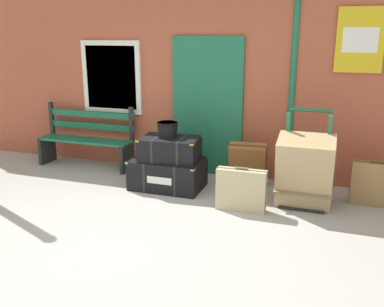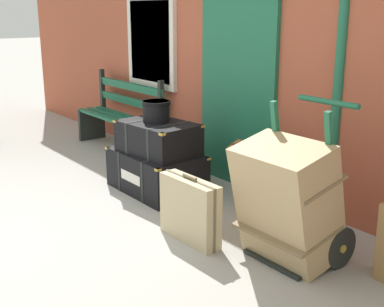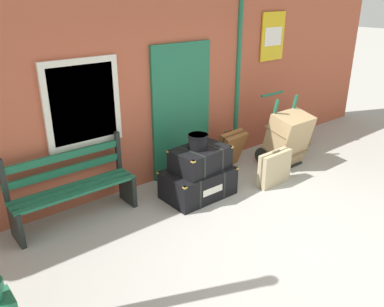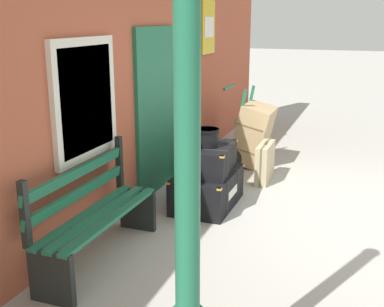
{
  "view_description": "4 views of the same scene",
  "coord_description": "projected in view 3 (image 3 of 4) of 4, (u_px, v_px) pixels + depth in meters",
  "views": [
    {
      "loc": [
        2.02,
        -3.65,
        2.13
      ],
      "look_at": [
        0.2,
        1.66,
        0.53
      ],
      "focal_mm": 39.35,
      "sensor_mm": 36.0,
      "label": 1
    },
    {
      "loc": [
        4.08,
        -1.18,
        1.85
      ],
      "look_at": [
        0.54,
        1.56,
        0.57
      ],
      "focal_mm": 47.6,
      "sensor_mm": 36.0,
      "label": 2
    },
    {
      "loc": [
        -3.47,
        -2.31,
        2.79
      ],
      "look_at": [
        -0.08,
        1.85,
        0.58
      ],
      "focal_mm": 36.82,
      "sensor_mm": 36.0,
      "label": 3
    },
    {
      "loc": [
        -5.41,
        -0.14,
        2.21
      ],
      "look_at": [
        0.15,
        1.92,
        0.55
      ],
      "focal_mm": 45.69,
      "sensor_mm": 36.0,
      "label": 4
    }
  ],
  "objects": [
    {
      "name": "large_brown_trunk",
      "position": [
        287.0,
        139.0,
        6.67
      ],
      "size": [
        0.7,
        0.62,
        0.96
      ],
      "color": "tan",
      "rests_on": "ground"
    },
    {
      "name": "round_hatbox",
      "position": [
        198.0,
        141.0,
        5.5
      ],
      "size": [
        0.29,
        0.29,
        0.21
      ],
      "color": "black",
      "rests_on": "steamer_trunk_middle"
    },
    {
      "name": "suitcase_umber",
      "position": [
        274.0,
        168.0,
        6.07
      ],
      "size": [
        0.63,
        0.17,
        0.57
      ],
      "color": "tan",
      "rests_on": "ground"
    },
    {
      "name": "platform_bench",
      "position": [
        73.0,
        188.0,
        5.07
      ],
      "size": [
        1.6,
        0.43,
        1.01
      ],
      "color": "#1E6647",
      "rests_on": "ground"
    },
    {
      "name": "porters_trolley",
      "position": [
        278.0,
        147.0,
        6.87
      ],
      "size": [
        0.71,
        0.58,
        1.2
      ],
      "color": "black",
      "rests_on": "ground"
    },
    {
      "name": "steamer_trunk_base",
      "position": [
        198.0,
        183.0,
        5.74
      ],
      "size": [
        1.01,
        0.65,
        0.43
      ],
      "color": "black",
      "rests_on": "ground"
    },
    {
      "name": "ground_plane",
      "position": [
        294.0,
        241.0,
        4.75
      ],
      "size": [
        60.0,
        60.0,
        0.0
      ],
      "primitive_type": "plane",
      "color": "#A3A099"
    },
    {
      "name": "suitcase_slate",
      "position": [
        229.0,
        149.0,
        6.63
      ],
      "size": [
        0.55,
        0.44,
        0.66
      ],
      "color": "brown",
      "rests_on": "ground"
    },
    {
      "name": "suitcase_charcoal",
      "position": [
        299.0,
        134.0,
        7.49
      ],
      "size": [
        0.59,
        0.17,
        0.61
      ],
      "color": "olive",
      "rests_on": "ground"
    },
    {
      "name": "brick_facade",
      "position": [
        165.0,
        76.0,
        5.99
      ],
      "size": [
        10.4,
        0.35,
        3.2
      ],
      "color": "#AD5138",
      "rests_on": "ground"
    },
    {
      "name": "steamer_trunk_middle",
      "position": [
        200.0,
        159.0,
        5.62
      ],
      "size": [
        0.85,
        0.61,
        0.33
      ],
      "color": "black",
      "rests_on": "steamer_trunk_base"
    }
  ]
}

